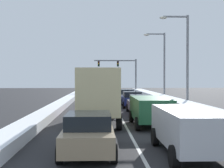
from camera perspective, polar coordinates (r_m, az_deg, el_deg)
The scene contains 17 objects.
ground_plane at distance 25.58m, azimuth 1.20°, elevation -5.27°, with size 132.29×132.29×0.00m, color #28282B.
lane_stripe_between_right_lane_and_center_lane at distance 30.64m, azimuth 0.63°, elevation -4.21°, with size 0.14×55.97×0.01m, color silver.
snow_bank_right_shoulder at distance 31.31m, azimuth 10.38°, elevation -3.30°, with size 1.62×55.97×0.90m, color white.
snow_bank_left_shoulder at distance 30.81m, azimuth -9.28°, elevation -3.70°, with size 1.30×55.97×0.54m, color white.
suv_silver_right_lane_nearest at distance 11.95m, azimuth 13.78°, elevation -7.63°, with size 2.16×4.90×1.67m.
suv_green_right_lane_second at distance 18.76m, azimuth 6.94°, elevation -4.45°, with size 2.16×4.90×1.67m.
sedan_gray_right_lane_third at distance 25.14m, azimuth 5.21°, elevation -3.63°, with size 2.00×4.50×1.51m.
sedan_navy_right_lane_fourth at distance 30.93m, azimuth 3.60°, elevation -2.75°, with size 2.00×4.50×1.51m.
sedan_white_right_lane_fifth at distance 36.78m, azimuth 2.49°, elevation -2.15°, with size 2.00×4.50×1.51m.
sedan_tan_center_lane_nearest at distance 12.02m, azimuth -4.26°, elevation -8.77°, with size 2.00×4.50×1.51m.
box_truck_center_lane_second at distance 19.47m, azimuth -2.49°, elevation -1.64°, with size 2.53×7.20×3.36m.
sedan_red_center_lane_third at distance 27.95m, azimuth -2.60°, elevation -3.16°, with size 2.00×4.50×1.51m.
suv_charcoal_center_lane_fourth at distance 34.80m, azimuth -2.22°, elevation -1.92°, with size 2.16×4.90×1.67m.
sedan_black_center_lane_fifth at distance 41.02m, azimuth -2.32°, elevation -1.82°, with size 2.00×4.50×1.51m.
traffic_light_gantry at distance 56.07m, azimuth 1.96°, elevation 2.76°, with size 7.54×0.47×6.20m.
street_lamp_right_mid at distance 29.00m, azimuth 12.81°, elevation 5.41°, with size 2.66×0.36×8.45m.
street_lamp_right_far at distance 38.89m, azimuth 8.92°, elevation 4.21°, with size 2.66×0.36×8.33m.
Camera 1 is at (-1.52, -5.03, 2.81)m, focal length 50.64 mm.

